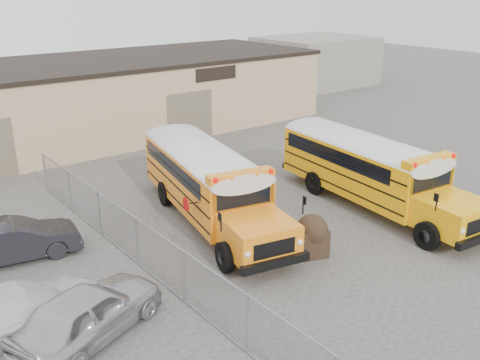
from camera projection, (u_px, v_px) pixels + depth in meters
ground at (322, 247)px, 19.77m from camera, size 120.00×120.00×0.00m
warehouse at (93, 97)px, 33.69m from camera, size 30.20×10.20×4.67m
chainlink_fence at (137, 241)px, 18.20m from camera, size 0.07×18.07×1.81m
distant_building_right at (315, 61)px, 50.61m from camera, size 10.00×8.00×4.40m
school_bus_left at (161, 140)px, 26.87m from camera, size 4.64×10.60×3.02m
school_bus_right at (284, 133)px, 28.03m from camera, size 3.68×10.56×3.03m
tarp_bundle at (312, 235)px, 18.93m from camera, size 1.29×1.23×1.54m
car_silver at (88, 313)px, 14.46m from camera, size 4.97×3.40×1.57m
car_white at (16, 314)px, 14.45m from camera, size 5.29×2.22×1.53m
car_dark at (15, 241)px, 18.64m from camera, size 4.58×2.28×1.44m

